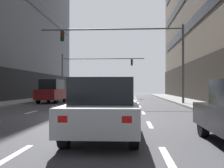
# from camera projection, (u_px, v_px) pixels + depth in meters

# --- Properties ---
(ground_plane) EXTENTS (120.00, 120.00, 0.00)m
(ground_plane) POSITION_uv_depth(u_px,v_px,m) (81.00, 116.00, 13.87)
(ground_plane) COLOR #424247
(lane_stripe_l1_s4) EXTENTS (0.16, 2.00, 0.01)m
(lane_stripe_l1_s4) POSITION_uv_depth(u_px,v_px,m) (32.00, 112.00, 16.06)
(lane_stripe_l1_s4) COLOR silver
(lane_stripe_l1_s4) RESTS_ON ground
(lane_stripe_l1_s5) EXTENTS (0.16, 2.00, 0.01)m
(lane_stripe_l1_s5) POSITION_uv_depth(u_px,v_px,m) (55.00, 106.00, 21.05)
(lane_stripe_l1_s5) COLOR silver
(lane_stripe_l1_s5) RESTS_ON ground
(lane_stripe_l1_s6) EXTENTS (0.16, 2.00, 0.01)m
(lane_stripe_l1_s6) POSITION_uv_depth(u_px,v_px,m) (69.00, 103.00, 26.04)
(lane_stripe_l1_s6) COLOR silver
(lane_stripe_l1_s6) RESTS_ON ground
(lane_stripe_l1_s7) EXTENTS (0.16, 2.00, 0.01)m
(lane_stripe_l1_s7) POSITION_uv_depth(u_px,v_px,m) (79.00, 100.00, 31.03)
(lane_stripe_l1_s7) COLOR silver
(lane_stripe_l1_s7) RESTS_ON ground
(lane_stripe_l1_s8) EXTENTS (0.16, 2.00, 0.01)m
(lane_stripe_l1_s8) POSITION_uv_depth(u_px,v_px,m) (86.00, 98.00, 36.02)
(lane_stripe_l1_s8) COLOR silver
(lane_stripe_l1_s8) RESTS_ON ground
(lane_stripe_l1_s9) EXTENTS (0.16, 2.00, 0.01)m
(lane_stripe_l1_s9) POSITION_uv_depth(u_px,v_px,m) (91.00, 97.00, 41.01)
(lane_stripe_l1_s9) COLOR silver
(lane_stripe_l1_s9) RESTS_ON ground
(lane_stripe_l1_s10) EXTENTS (0.16, 2.00, 0.01)m
(lane_stripe_l1_s10) POSITION_uv_depth(u_px,v_px,m) (95.00, 96.00, 46.00)
(lane_stripe_l1_s10) COLOR silver
(lane_stripe_l1_s10) RESTS_ON ground
(lane_stripe_l2_s2) EXTENTS (0.16, 2.00, 0.01)m
(lane_stripe_l2_s2) POSITION_uv_depth(u_px,v_px,m) (14.00, 155.00, 5.88)
(lane_stripe_l2_s2) COLOR silver
(lane_stripe_l2_s2) RESTS_ON ground
(lane_stripe_l2_s3) EXTENTS (0.16, 2.00, 0.01)m
(lane_stripe_l2_s3) POSITION_uv_depth(u_px,v_px,m) (67.00, 124.00, 10.87)
(lane_stripe_l2_s3) COLOR silver
(lane_stripe_l2_s3) RESTS_ON ground
(lane_stripe_l2_s4) EXTENTS (0.16, 2.00, 0.01)m
(lane_stripe_l2_s4) POSITION_uv_depth(u_px,v_px,m) (87.00, 112.00, 15.86)
(lane_stripe_l2_s4) COLOR silver
(lane_stripe_l2_s4) RESTS_ON ground
(lane_stripe_l2_s5) EXTENTS (0.16, 2.00, 0.01)m
(lane_stripe_l2_s5) POSITION_uv_depth(u_px,v_px,m) (97.00, 106.00, 20.85)
(lane_stripe_l2_s5) COLOR silver
(lane_stripe_l2_s5) RESTS_ON ground
(lane_stripe_l2_s6) EXTENTS (0.16, 2.00, 0.01)m
(lane_stripe_l2_s6) POSITION_uv_depth(u_px,v_px,m) (103.00, 103.00, 25.84)
(lane_stripe_l2_s6) COLOR silver
(lane_stripe_l2_s6) RESTS_ON ground
(lane_stripe_l2_s7) EXTENTS (0.16, 2.00, 0.01)m
(lane_stripe_l2_s7) POSITION_uv_depth(u_px,v_px,m) (108.00, 100.00, 30.83)
(lane_stripe_l2_s7) COLOR silver
(lane_stripe_l2_s7) RESTS_ON ground
(lane_stripe_l2_s8) EXTENTS (0.16, 2.00, 0.01)m
(lane_stripe_l2_s8) POSITION_uv_depth(u_px,v_px,m) (111.00, 98.00, 35.82)
(lane_stripe_l2_s8) COLOR silver
(lane_stripe_l2_s8) RESTS_ON ground
(lane_stripe_l2_s9) EXTENTS (0.16, 2.00, 0.01)m
(lane_stripe_l2_s9) POSITION_uv_depth(u_px,v_px,m) (113.00, 97.00, 40.81)
(lane_stripe_l2_s9) COLOR silver
(lane_stripe_l2_s9) RESTS_ON ground
(lane_stripe_l2_s10) EXTENTS (0.16, 2.00, 0.01)m
(lane_stripe_l2_s10) POSITION_uv_depth(u_px,v_px,m) (115.00, 96.00, 45.80)
(lane_stripe_l2_s10) COLOR silver
(lane_stripe_l2_s10) RESTS_ON ground
(lane_stripe_l3_s2) EXTENTS (0.16, 2.00, 0.01)m
(lane_stripe_l3_s2) POSITION_uv_depth(u_px,v_px,m) (167.00, 157.00, 5.68)
(lane_stripe_l3_s2) COLOR silver
(lane_stripe_l3_s2) RESTS_ON ground
(lane_stripe_l3_s3) EXTENTS (0.16, 2.00, 0.01)m
(lane_stripe_l3_s3) POSITION_uv_depth(u_px,v_px,m) (150.00, 125.00, 10.67)
(lane_stripe_l3_s3) COLOR silver
(lane_stripe_l3_s3) RESTS_ON ground
(lane_stripe_l3_s4) EXTENTS (0.16, 2.00, 0.01)m
(lane_stripe_l3_s4) POSITION_uv_depth(u_px,v_px,m) (143.00, 113.00, 15.66)
(lane_stripe_l3_s4) COLOR silver
(lane_stripe_l3_s4) RESTS_ON ground
(lane_stripe_l3_s5) EXTENTS (0.16, 2.00, 0.01)m
(lane_stripe_l3_s5) POSITION_uv_depth(u_px,v_px,m) (140.00, 107.00, 20.65)
(lane_stripe_l3_s5) COLOR silver
(lane_stripe_l3_s5) RESTS_ON ground
(lane_stripe_l3_s6) EXTENTS (0.16, 2.00, 0.01)m
(lane_stripe_l3_s6) POSITION_uv_depth(u_px,v_px,m) (138.00, 103.00, 25.64)
(lane_stripe_l3_s6) COLOR silver
(lane_stripe_l3_s6) RESTS_ON ground
(lane_stripe_l3_s7) EXTENTS (0.16, 2.00, 0.01)m
(lane_stripe_l3_s7) POSITION_uv_depth(u_px,v_px,m) (137.00, 100.00, 30.63)
(lane_stripe_l3_s7) COLOR silver
(lane_stripe_l3_s7) RESTS_ON ground
(lane_stripe_l3_s8) EXTENTS (0.16, 2.00, 0.01)m
(lane_stripe_l3_s8) POSITION_uv_depth(u_px,v_px,m) (136.00, 98.00, 35.62)
(lane_stripe_l3_s8) COLOR silver
(lane_stripe_l3_s8) RESTS_ON ground
(lane_stripe_l3_s9) EXTENTS (0.16, 2.00, 0.01)m
(lane_stripe_l3_s9) POSITION_uv_depth(u_px,v_px,m) (135.00, 97.00, 40.61)
(lane_stripe_l3_s9) COLOR silver
(lane_stripe_l3_s9) RESTS_ON ground
(lane_stripe_l3_s10) EXTENTS (0.16, 2.00, 0.01)m
(lane_stripe_l3_s10) POSITION_uv_depth(u_px,v_px,m) (134.00, 96.00, 45.60)
(lane_stripe_l3_s10) COLOR silver
(lane_stripe_l3_s10) RESTS_ON ground
(car_driving_0) EXTENTS (2.02, 4.46, 2.12)m
(car_driving_0) POSITION_uv_depth(u_px,v_px,m) (52.00, 91.00, 25.67)
(car_driving_0) COLOR black
(car_driving_0) RESTS_ON ground
(car_driving_1) EXTENTS (1.90, 4.47, 1.67)m
(car_driving_1) POSITION_uv_depth(u_px,v_px,m) (104.00, 109.00, 7.85)
(car_driving_1) COLOR black
(car_driving_1) RESTS_ON ground
(taxi_driving_2) EXTENTS (1.84, 4.21, 1.73)m
(taxi_driving_2) POSITION_uv_depth(u_px,v_px,m) (121.00, 95.00, 23.21)
(taxi_driving_2) COLOR black
(taxi_driving_2) RESTS_ON ground
(traffic_signal_0) EXTENTS (11.76, 0.35, 6.39)m
(traffic_signal_0) POSITION_uv_depth(u_px,v_px,m) (136.00, 46.00, 23.08)
(traffic_signal_0) COLOR #4C4C51
(traffic_signal_0) RESTS_ON sidewalk_right
(traffic_signal_1) EXTENTS (11.20, 0.35, 5.81)m
(traffic_signal_1) POSITION_uv_depth(u_px,v_px,m) (89.00, 67.00, 38.11)
(traffic_signal_1) COLOR #4C4C51
(traffic_signal_1) RESTS_ON sidewalk_left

